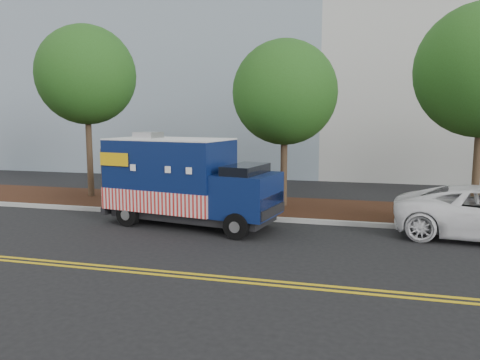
# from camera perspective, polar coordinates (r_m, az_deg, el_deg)

# --- Properties ---
(ground) EXTENTS (120.00, 120.00, 0.00)m
(ground) POSITION_cam_1_polar(r_m,az_deg,el_deg) (15.31, -2.16, -5.88)
(ground) COLOR black
(ground) RESTS_ON ground
(curb) EXTENTS (120.00, 0.18, 0.15)m
(curb) POSITION_cam_1_polar(r_m,az_deg,el_deg) (16.60, -0.76, -4.53)
(curb) COLOR #9E9E99
(curb) RESTS_ON ground
(mulch_strip) EXTENTS (120.00, 4.00, 0.15)m
(mulch_strip) POSITION_cam_1_polar(r_m,az_deg,el_deg) (18.59, 0.97, -3.19)
(mulch_strip) COLOR black
(mulch_strip) RESTS_ON ground
(centerline_near) EXTENTS (120.00, 0.10, 0.01)m
(centerline_near) POSITION_cam_1_polar(r_m,az_deg,el_deg) (11.29, -8.84, -10.98)
(centerline_near) COLOR gold
(centerline_near) RESTS_ON ground
(centerline_far) EXTENTS (120.00, 0.10, 0.01)m
(centerline_far) POSITION_cam_1_polar(r_m,az_deg,el_deg) (11.07, -9.36, -11.37)
(centerline_far) COLOR gold
(centerline_far) RESTS_ON ground
(tree_a) EXTENTS (4.17, 4.17, 7.43)m
(tree_a) POSITION_cam_1_polar(r_m,az_deg,el_deg) (21.28, -18.24, 12.03)
(tree_a) COLOR #38281C
(tree_a) RESTS_ON ground
(tree_b) EXTENTS (3.96, 3.96, 6.48)m
(tree_b) POSITION_cam_1_polar(r_m,az_deg,el_deg) (18.01, 5.48, 10.55)
(tree_b) COLOR #38281C
(tree_b) RESTS_ON ground
(sign_post) EXTENTS (0.06, 0.06, 2.40)m
(sign_post) POSITION_cam_1_polar(r_m,az_deg,el_deg) (18.62, -16.43, 0.02)
(sign_post) COLOR #473828
(sign_post) RESTS_ON ground
(food_truck) EXTENTS (6.13, 3.14, 3.08)m
(food_truck) POSITION_cam_1_polar(r_m,az_deg,el_deg) (15.65, -6.92, -0.43)
(food_truck) COLOR black
(food_truck) RESTS_ON ground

